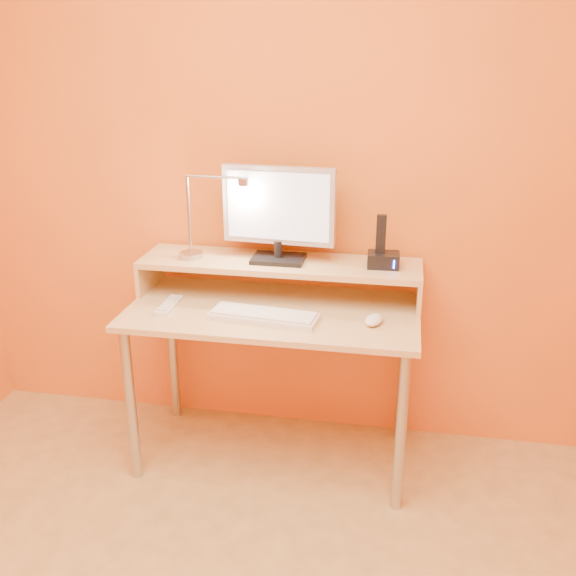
% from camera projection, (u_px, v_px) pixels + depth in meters
% --- Properties ---
extents(wall_back, '(3.00, 0.04, 2.50)m').
position_uv_depth(wall_back, '(287.00, 167.00, 2.76)').
color(wall_back, orange).
rests_on(wall_back, floor).
extents(desk_leg_fl, '(0.04, 0.04, 0.69)m').
position_uv_depth(desk_leg_fl, '(131.00, 405.00, 2.65)').
color(desk_leg_fl, '#ABACB2').
rests_on(desk_leg_fl, floor).
extents(desk_leg_fr, '(0.04, 0.04, 0.69)m').
position_uv_depth(desk_leg_fr, '(401.00, 433.00, 2.46)').
color(desk_leg_fr, '#ABACB2').
rests_on(desk_leg_fr, floor).
extents(desk_leg_bl, '(0.04, 0.04, 0.69)m').
position_uv_depth(desk_leg_bl, '(173.00, 352.00, 3.11)').
color(desk_leg_bl, '#ABACB2').
rests_on(desk_leg_bl, floor).
extents(desk_leg_br, '(0.04, 0.04, 0.69)m').
position_uv_depth(desk_leg_br, '(403.00, 372.00, 2.92)').
color(desk_leg_br, '#ABACB2').
rests_on(desk_leg_br, floor).
extents(desk_lower, '(1.20, 0.60, 0.02)m').
position_uv_depth(desk_lower, '(273.00, 311.00, 2.65)').
color(desk_lower, '#D7B379').
rests_on(desk_lower, floor).
extents(shelf_riser_left, '(0.02, 0.30, 0.14)m').
position_uv_depth(shelf_riser_left, '(150.00, 273.00, 2.86)').
color(shelf_riser_left, '#D7B379').
rests_on(shelf_riser_left, desk_lower).
extents(shelf_riser_right, '(0.02, 0.30, 0.14)m').
position_uv_depth(shelf_riser_right, '(419.00, 290.00, 2.66)').
color(shelf_riser_right, '#D7B379').
rests_on(shelf_riser_right, desk_lower).
extents(desk_shelf, '(1.20, 0.30, 0.02)m').
position_uv_depth(desk_shelf, '(280.00, 264.00, 2.74)').
color(desk_shelf, '#D7B379').
rests_on(desk_shelf, desk_lower).
extents(monitor_foot, '(0.22, 0.16, 0.02)m').
position_uv_depth(monitor_foot, '(278.00, 259.00, 2.73)').
color(monitor_foot, black).
rests_on(monitor_foot, desk_shelf).
extents(monitor_neck, '(0.04, 0.04, 0.07)m').
position_uv_depth(monitor_neck, '(278.00, 249.00, 2.71)').
color(monitor_neck, black).
rests_on(monitor_neck, monitor_foot).
extents(monitor_panel, '(0.48, 0.07, 0.32)m').
position_uv_depth(monitor_panel, '(279.00, 205.00, 2.66)').
color(monitor_panel, '#B3B3BD').
rests_on(monitor_panel, monitor_neck).
extents(monitor_back, '(0.43, 0.04, 0.28)m').
position_uv_depth(monitor_back, '(280.00, 204.00, 2.68)').
color(monitor_back, black).
rests_on(monitor_back, monitor_panel).
extents(monitor_screen, '(0.43, 0.03, 0.28)m').
position_uv_depth(monitor_screen, '(278.00, 206.00, 2.64)').
color(monitor_screen, white).
rests_on(monitor_screen, monitor_panel).
extents(lamp_base, '(0.10, 0.10, 0.02)m').
position_uv_depth(lamp_base, '(191.00, 255.00, 2.76)').
color(lamp_base, '#ABACB2').
rests_on(lamp_base, desk_shelf).
extents(lamp_post, '(0.01, 0.01, 0.33)m').
position_uv_depth(lamp_post, '(189.00, 215.00, 2.70)').
color(lamp_post, '#ABACB2').
rests_on(lamp_post, lamp_base).
extents(lamp_arm, '(0.24, 0.01, 0.01)m').
position_uv_depth(lamp_arm, '(215.00, 177.00, 2.62)').
color(lamp_arm, '#ABACB2').
rests_on(lamp_arm, lamp_post).
extents(lamp_head, '(0.04, 0.04, 0.03)m').
position_uv_depth(lamp_head, '(243.00, 182.00, 2.61)').
color(lamp_head, '#ABACB2').
rests_on(lamp_head, lamp_arm).
extents(lamp_bulb, '(0.03, 0.03, 0.00)m').
position_uv_depth(lamp_bulb, '(243.00, 186.00, 2.61)').
color(lamp_bulb, '#FFEAC6').
rests_on(lamp_bulb, lamp_head).
extents(phone_dock, '(0.13, 0.11, 0.06)m').
position_uv_depth(phone_dock, '(383.00, 260.00, 2.65)').
color(phone_dock, black).
rests_on(phone_dock, desk_shelf).
extents(phone_handset, '(0.04, 0.03, 0.16)m').
position_uv_depth(phone_handset, '(381.00, 234.00, 2.61)').
color(phone_handset, black).
rests_on(phone_handset, phone_dock).
extents(phone_led, '(0.01, 0.00, 0.04)m').
position_uv_depth(phone_led, '(394.00, 264.00, 2.59)').
color(phone_led, '#2E58FE').
rests_on(phone_led, phone_dock).
extents(keyboard, '(0.44, 0.18, 0.02)m').
position_uv_depth(keyboard, '(264.00, 317.00, 2.54)').
color(keyboard, silver).
rests_on(keyboard, desk_lower).
extents(mouse, '(0.09, 0.12, 0.04)m').
position_uv_depth(mouse, '(374.00, 320.00, 2.50)').
color(mouse, white).
rests_on(mouse, desk_lower).
extents(remote_control, '(0.06, 0.20, 0.02)m').
position_uv_depth(remote_control, '(169.00, 305.00, 2.66)').
color(remote_control, silver).
rests_on(remote_control, desk_lower).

